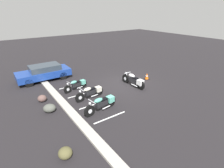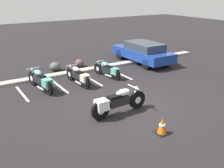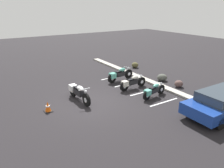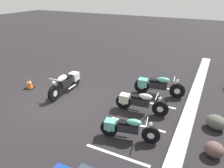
# 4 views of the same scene
# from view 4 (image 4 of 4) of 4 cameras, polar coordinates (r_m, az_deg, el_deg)

# --- Properties ---
(ground) EXTENTS (60.00, 60.00, 0.00)m
(ground) POSITION_cam_4_polar(r_m,az_deg,el_deg) (9.98, -12.42, -4.15)
(ground) COLOR black
(motorcycle_white_featured) EXTENTS (2.40, 0.67, 0.94)m
(motorcycle_white_featured) POSITION_cam_4_polar(r_m,az_deg,el_deg) (10.52, -11.80, 0.48)
(motorcycle_white_featured) COLOR black
(motorcycle_white_featured) RESTS_ON ground
(parked_bike_0) EXTENTS (0.73, 2.31, 0.91)m
(parked_bike_0) POSITION_cam_4_polar(r_m,az_deg,el_deg) (10.23, 11.60, -0.32)
(parked_bike_0) COLOR black
(parked_bike_0) RESTS_ON ground
(parked_bike_1) EXTENTS (0.60, 2.15, 0.84)m
(parked_bike_1) POSITION_cam_4_polar(r_m,az_deg,el_deg) (8.76, 7.03, -4.61)
(parked_bike_1) COLOR black
(parked_bike_1) RESTS_ON ground
(parked_bike_2) EXTENTS (0.69, 1.97, 0.78)m
(parked_bike_2) POSITION_cam_4_polar(r_m,az_deg,el_deg) (7.28, 3.83, -11.36)
(parked_bike_2) COLOR black
(parked_bike_2) RESTS_ON ground
(concrete_curb) EXTENTS (18.00, 0.50, 0.12)m
(concrete_curb) POSITION_cam_4_polar(r_m,az_deg,el_deg) (8.17, 18.28, -11.35)
(concrete_curb) COLOR #A8A399
(concrete_curb) RESTS_ON ground
(landscape_rock_1) EXTENTS (0.88, 0.92, 0.50)m
(landscape_rock_1) POSITION_cam_4_polar(r_m,az_deg,el_deg) (8.66, 25.57, -8.99)
(landscape_rock_1) COLOR #4E5149
(landscape_rock_1) RESTS_ON ground
(landscape_rock_2) EXTENTS (0.70, 0.72, 0.46)m
(landscape_rock_2) POSITION_cam_4_polar(r_m,az_deg,el_deg) (7.39, 25.11, -15.23)
(landscape_rock_2) COLOR brown
(landscape_rock_2) RESTS_ON ground
(traffic_cone) EXTENTS (0.40, 0.40, 0.55)m
(traffic_cone) POSITION_cam_4_polar(r_m,az_deg,el_deg) (11.52, -20.79, 0.17)
(traffic_cone) COLOR black
(traffic_cone) RESTS_ON ground
(stall_line_0) EXTENTS (0.10, 2.10, 0.00)m
(stall_line_0) POSITION_cam_4_polar(r_m,az_deg,el_deg) (11.20, 12.87, -0.91)
(stall_line_0) COLOR white
(stall_line_0) RESTS_ON ground
(stall_line_1) EXTENTS (0.10, 2.10, 0.00)m
(stall_line_1) POSITION_cam_4_polar(r_m,az_deg,el_deg) (9.66, 10.24, -4.95)
(stall_line_1) COLOR white
(stall_line_1) RESTS_ON ground
(stall_line_2) EXTENTS (0.10, 2.10, 0.00)m
(stall_line_2) POSITION_cam_4_polar(r_m,az_deg,el_deg) (8.20, 6.59, -10.45)
(stall_line_2) COLOR white
(stall_line_2) RESTS_ON ground
(stall_line_3) EXTENTS (0.10, 2.10, 0.00)m
(stall_line_3) POSITION_cam_4_polar(r_m,az_deg,el_deg) (6.90, 1.23, -18.07)
(stall_line_3) COLOR white
(stall_line_3) RESTS_ON ground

